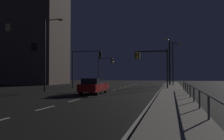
{
  "coord_description": "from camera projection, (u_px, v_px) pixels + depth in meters",
  "views": [
    {
      "loc": [
        6.95,
        -2.72,
        1.91
      ],
      "look_at": [
        -0.68,
        26.92,
        2.55
      ],
      "focal_mm": 36.69,
      "sensor_mm": 36.0,
      "label": 1
    }
  ],
  "objects": [
    {
      "name": "ground_plane",
      "position": [
        94.0,
        95.0,
        21.27
      ],
      "size": [
        112.0,
        112.0,
        0.0
      ],
      "primitive_type": "plane",
      "color": "black",
      "rests_on": "ground"
    },
    {
      "name": "street_lamp_median",
      "position": [
        169.0,
        58.0,
        39.57
      ],
      "size": [
        0.93,
        2.35,
        7.92
      ],
      "color": "#2D3033",
      "rests_on": "sidewalk_right"
    },
    {
      "name": "lane_markings_center",
      "position": [
        104.0,
        92.0,
        24.66
      ],
      "size": [
        0.14,
        50.0,
        0.01
      ],
      "color": "silver",
      "rests_on": "ground"
    },
    {
      "name": "street_lamp_mid_block",
      "position": [
        48.0,
        48.0,
        25.44
      ],
      "size": [
        2.46,
        0.59,
        8.14
      ],
      "color": "#2D3033",
      "rests_on": "ground"
    },
    {
      "name": "car",
      "position": [
        94.0,
        86.0,
        22.73
      ],
      "size": [
        1.86,
        4.42,
        1.57
      ],
      "color": "#B71414",
      "rests_on": "ground"
    },
    {
      "name": "building_distant",
      "position": [
        22.0,
        12.0,
        48.62
      ],
      "size": [
        18.34,
        9.13,
        30.6
      ],
      "color": "brown",
      "rests_on": "ground"
    },
    {
      "name": "traffic_light_mid_left",
      "position": [
        105.0,
        65.0,
        43.42
      ],
      "size": [
        3.08,
        0.57,
        5.3
      ],
      "color": "#4C4C51",
      "rests_on": "ground"
    },
    {
      "name": "street_lamp_corner",
      "position": [
        171.0,
        59.0,
        42.73
      ],
      "size": [
        2.25,
        0.36,
        8.0
      ],
      "color": "#2D3033",
      "rests_on": "sidewalk_right"
    },
    {
      "name": "sidewalk_right",
      "position": [
        174.0,
        96.0,
        19.47
      ],
      "size": [
        2.7,
        77.0,
        0.14
      ],
      "primitive_type": "cube",
      "color": "#9E937F",
      "rests_on": "ground"
    },
    {
      "name": "traffic_light_near_left",
      "position": [
        154.0,
        61.0,
        33.72
      ],
      "size": [
        4.51,
        0.39,
        5.43
      ],
      "color": "#2D3033",
      "rests_on": "sidewalk_right"
    },
    {
      "name": "lane_edge_line",
      "position": [
        158.0,
        92.0,
        24.71
      ],
      "size": [
        0.14,
        53.0,
        0.01
      ],
      "color": "silver",
      "rests_on": "ground"
    },
    {
      "name": "street_lamp_across_street",
      "position": [
        174.0,
        60.0,
        39.53
      ],
      "size": [
        1.68,
        1.06,
        7.28
      ],
      "color": "#2D3033",
      "rests_on": "sidewalk_right"
    },
    {
      "name": "barrier_fence",
      "position": [
        196.0,
        92.0,
        13.43
      ],
      "size": [
        0.09,
        27.19,
        0.98
      ],
      "color": "#59595E",
      "rests_on": "sidewalk_right"
    },
    {
      "name": "traffic_light_far_center",
      "position": [
        85.0,
        61.0,
        31.34
      ],
      "size": [
        4.5,
        0.68,
        5.37
      ],
      "color": "#4C4C51",
      "rests_on": "ground"
    },
    {
      "name": "traffic_light_near_right",
      "position": [
        152.0,
        60.0,
        30.8
      ],
      "size": [
        4.48,
        0.46,
        5.22
      ],
      "color": "#38383D",
      "rests_on": "sidewalk_right"
    }
  ]
}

